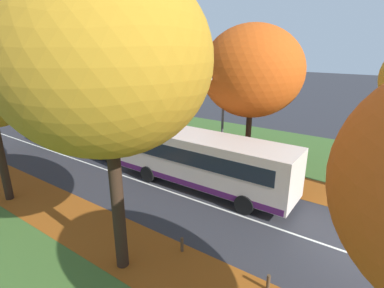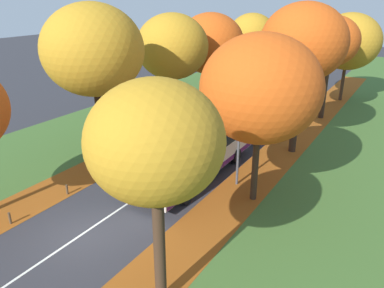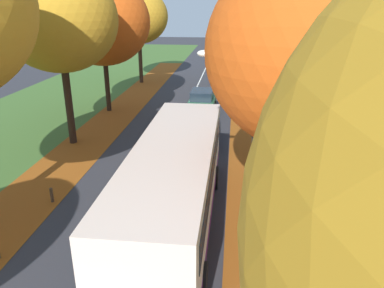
% 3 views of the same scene
% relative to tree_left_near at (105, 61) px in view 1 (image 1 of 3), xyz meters
% --- Properties ---
extents(ground_plane, '(160.00, 160.00, 0.00)m').
position_rel_tree_left_near_xyz_m(ground_plane, '(5.40, -7.11, -7.15)').
color(ground_plane, '#2D2D33').
extents(leaf_litter_left, '(2.80, 60.00, 0.00)m').
position_rel_tree_left_near_xyz_m(leaf_litter_left, '(0.80, 6.89, -7.14)').
color(leaf_litter_left, '#8C4714').
rests_on(leaf_litter_left, grass_verge_left).
extents(grass_verge_right, '(12.00, 90.00, 0.01)m').
position_rel_tree_left_near_xyz_m(grass_verge_right, '(14.60, 12.89, -7.15)').
color(grass_verge_right, '#3D6028').
rests_on(grass_verge_right, ground).
extents(leaf_litter_right, '(2.80, 60.00, 0.00)m').
position_rel_tree_left_near_xyz_m(leaf_litter_right, '(10.00, 6.89, -7.14)').
color(leaf_litter_right, '#8C4714').
rests_on(leaf_litter_right, grass_verge_right).
extents(road_centre_line, '(0.12, 80.00, 0.01)m').
position_rel_tree_left_near_xyz_m(road_centre_line, '(5.40, 12.89, -7.15)').
color(road_centre_line, silver).
rests_on(road_centre_line, ground).
extents(tree_left_near, '(6.27, 6.27, 10.00)m').
position_rel_tree_left_near_xyz_m(tree_left_near, '(0.00, 0.00, 0.00)').
color(tree_left_near, black).
rests_on(tree_left_near, ground).
extents(tree_right_near, '(5.98, 5.98, 8.78)m').
position_rel_tree_left_near_xyz_m(tree_right_near, '(10.87, 0.22, -1.07)').
color(tree_right_near, '#382619').
rests_on(tree_right_near, ground).
extents(tree_right_mid, '(5.53, 5.53, 9.99)m').
position_rel_tree_left_near_xyz_m(tree_right_mid, '(10.60, 7.84, 0.31)').
color(tree_right_mid, '#382619').
rests_on(tree_right_mid, ground).
extents(tree_right_far, '(4.69, 4.69, 8.82)m').
position_rel_tree_left_near_xyz_m(tree_right_far, '(10.42, 16.77, -0.49)').
color(tree_right_far, '#382619').
rests_on(tree_right_far, ground).
extents(tree_right_distant, '(6.17, 6.17, 8.74)m').
position_rel_tree_left_near_xyz_m(tree_right_distant, '(10.62, 24.03, -1.20)').
color(tree_right_distant, '#422D1E').
rests_on(tree_right_distant, ground).
extents(bollard_second, '(0.12, 0.12, 0.58)m').
position_rel_tree_left_near_xyz_m(bollard_second, '(1.88, -4.75, -6.87)').
color(bollard_second, '#4C3823').
rests_on(bollard_second, ground).
extents(bollard_third, '(0.12, 0.12, 0.60)m').
position_rel_tree_left_near_xyz_m(bollard_third, '(1.82, -1.32, -6.85)').
color(bollard_third, '#4C3823').
rests_on(bollard_third, ground).
extents(bollard_fourth, '(0.12, 0.12, 0.60)m').
position_rel_tree_left_near_xyz_m(bollard_fourth, '(1.89, 2.12, -6.85)').
color(bollard_fourth, '#4C3823').
rests_on(bollard_fourth, ground).
extents(streetlamp_right, '(1.89, 0.28, 6.00)m').
position_rel_tree_left_near_xyz_m(streetlamp_right, '(9.07, 1.27, -3.42)').
color(streetlamp_right, '#47474C').
rests_on(streetlamp_right, ground).
extents(bus, '(2.68, 10.40, 2.98)m').
position_rel_tree_left_near_xyz_m(bus, '(6.86, 1.11, -5.45)').
color(bus, beige).
rests_on(bus, ground).
extents(car_blue_lead, '(1.91, 4.27, 1.62)m').
position_rel_tree_left_near_xyz_m(car_blue_lead, '(7.02, 9.49, -6.34)').
color(car_blue_lead, '#233D9E').
rests_on(car_blue_lead, ground).
extents(car_green_following, '(1.83, 4.22, 1.62)m').
position_rel_tree_left_near_xyz_m(car_green_following, '(6.58, 14.88, -6.34)').
color(car_green_following, '#1E6038').
rests_on(car_green_following, ground).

